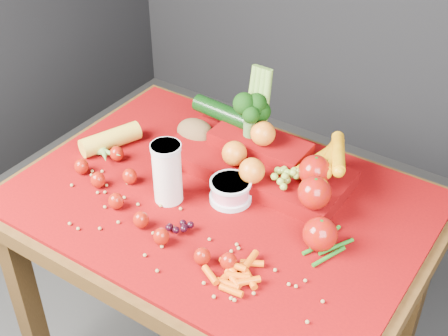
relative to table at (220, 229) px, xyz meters
The scene contains 12 objects.
table is the anchor object (origin of this frame).
red_cloth 0.10m from the table, ahead, with size 1.05×0.75×0.01m, color #720303.
milk_glass 0.24m from the table, 146.26° to the right, with size 0.08×0.08×0.17m.
yogurt_bowl 0.14m from the table, 23.97° to the left, with size 0.11×0.11×0.06m.
strawberry_scatter 0.24m from the table, 137.80° to the right, with size 0.58×0.28×0.05m.
dark_grape_cluster 0.20m from the table, 94.17° to the right, with size 0.06×0.05×0.03m, color black, non-canonical shape.
soybean_scatter 0.23m from the table, 90.00° to the right, with size 0.84×0.24×0.01m, color olive, non-canonical shape.
corn_ear 0.41m from the table, behind, with size 0.23×0.26×0.06m.
potato 0.30m from the table, 139.61° to the left, with size 0.12×0.09×0.08m, color brown.
baby_carrot_pile 0.31m from the table, 48.52° to the right, with size 0.17×0.17×0.03m, color #D64E07, non-canonical shape.
green_bean_pile 0.34m from the table, ahead, with size 0.14×0.12×0.01m, color #1A6316, non-canonical shape.
produce_mound 0.23m from the table, 70.28° to the left, with size 0.59×0.37×0.27m.
Camera 1 is at (0.72, -1.05, 1.80)m, focal length 50.00 mm.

